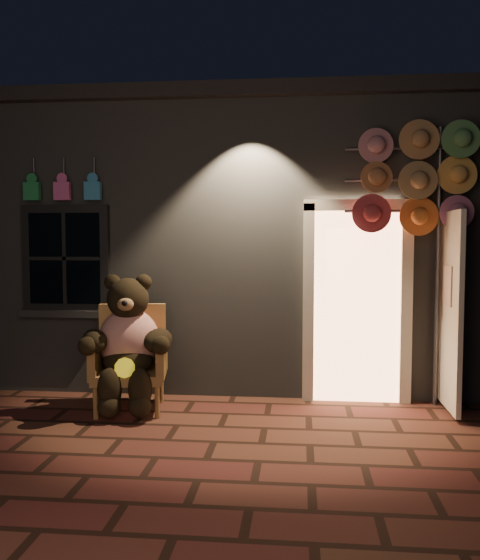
# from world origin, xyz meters

# --- Properties ---
(ground) EXTENTS (60.00, 60.00, 0.00)m
(ground) POSITION_xyz_m (0.00, 0.00, 0.00)
(ground) COLOR #512D1F
(ground) RESTS_ON ground
(shop_building) EXTENTS (7.30, 5.95, 3.51)m
(shop_building) POSITION_xyz_m (0.00, 3.99, 1.74)
(shop_building) COLOR slate
(shop_building) RESTS_ON ground
(wicker_armchair) EXTENTS (0.83, 0.77, 1.07)m
(wicker_armchair) POSITION_xyz_m (-1.01, 0.94, 0.54)
(wicker_armchair) COLOR #A87141
(wicker_armchair) RESTS_ON ground
(teddy_bear) EXTENTS (0.99, 0.84, 1.38)m
(teddy_bear) POSITION_xyz_m (-1.00, 0.80, 0.72)
(teddy_bear) COLOR red
(teddy_bear) RESTS_ON ground
(hat_rack) EXTENTS (1.78, 0.22, 2.95)m
(hat_rack) POSITION_xyz_m (2.15, 1.27, 2.36)
(hat_rack) COLOR #59595E
(hat_rack) RESTS_ON ground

